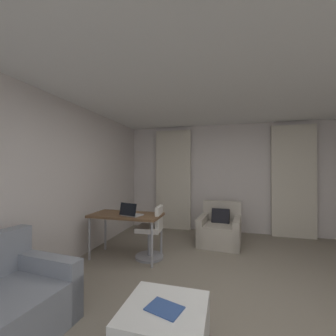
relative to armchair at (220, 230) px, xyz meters
name	(u,v)px	position (x,y,z in m)	size (l,w,h in m)	color
ground_plane	(232,308)	(0.19, -2.09, -0.27)	(12.00, 12.00, 0.00)	gray
wall_window	(229,178)	(0.19, 0.94, 1.03)	(5.12, 0.06, 2.60)	silver
wall_left	(43,184)	(-2.34, -2.09, 1.03)	(0.06, 6.12, 2.60)	silver
ceiling	(232,67)	(0.19, -2.09, 2.36)	(5.12, 6.12, 0.06)	white
curtain_left_panel	(173,180)	(-1.19, 0.81, 0.98)	(0.90, 0.06, 2.50)	beige
curtain_right_panel	(293,181)	(1.56, 0.81, 0.98)	(0.90, 0.06, 2.50)	beige
armchair	(220,230)	(0.00, 0.00, 0.00)	(0.88, 0.93, 0.82)	#B2A899
desk	(126,218)	(-1.53, -1.15, 0.40)	(1.21, 0.59, 0.74)	brown
desk_chair	(152,235)	(-1.11, -1.05, 0.12)	(0.48, 0.48, 0.88)	gray
laptop	(131,213)	(-1.40, -1.26, 0.52)	(0.37, 0.32, 0.22)	#ADADB2
coffee_table	(164,330)	(-0.36, -2.83, -0.08)	(0.68, 0.66, 0.38)	white
magazine_open	(164,308)	(-0.36, -2.86, 0.11)	(0.32, 0.27, 0.01)	#335193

